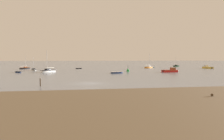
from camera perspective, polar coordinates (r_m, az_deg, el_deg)
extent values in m
plane|color=gray|center=(38.97, -6.04, -3.64)|extent=(800.00, 800.00, 0.00)
cube|color=brown|center=(15.08, -15.99, -14.35)|extent=(349.59, 31.75, 0.14)
sphere|color=#402F1E|center=(27.56, 25.49, -6.11)|extent=(0.32, 0.32, 0.32)
ellipsoid|color=#23602D|center=(126.81, 17.00, 0.98)|extent=(5.50, 3.31, 0.91)
cube|color=black|center=(126.80, 17.00, 1.15)|extent=(4.71, 2.89, 0.09)
cube|color=black|center=(126.60, 16.92, 1.26)|extent=(1.50, 1.27, 0.33)
cylinder|color=#B7BABF|center=(126.41, 16.87, 2.32)|extent=(0.09, 0.09, 4.99)
cylinder|color=beige|center=(127.26, 17.21, 1.42)|extent=(2.79, 1.15, 0.18)
ellipsoid|color=black|center=(95.98, -9.00, 0.40)|extent=(3.00, 1.38, 0.46)
cube|color=black|center=(95.97, -9.00, 0.51)|extent=(2.77, 1.33, 0.06)
cube|color=black|center=(95.98, -9.00, 0.47)|extent=(0.30, 0.91, 0.05)
ellipsoid|color=white|center=(73.34, -16.86, -0.42)|extent=(5.79, 6.75, 1.18)
cube|color=black|center=(73.31, -16.86, -0.05)|extent=(5.01, 5.80, 0.12)
cube|color=black|center=(73.05, -17.05, 0.20)|extent=(1.92, 2.02, 0.42)
cylinder|color=#B7BABF|center=(72.77, -17.24, 2.57)|extent=(0.12, 0.12, 6.49)
cylinder|color=beige|center=(73.89, -16.41, 0.58)|extent=(2.44, 3.16, 0.24)
ellipsoid|color=orange|center=(103.87, 9.90, 0.66)|extent=(6.47, 5.45, 1.12)
cube|color=silver|center=(103.86, 9.90, 0.91)|extent=(5.56, 4.71, 0.11)
cube|color=silver|center=(104.11, 10.00, 1.08)|extent=(1.93, 1.82, 0.40)
cylinder|color=#B7BABF|center=(104.27, 10.10, 2.67)|extent=(0.11, 0.11, 6.18)
cylinder|color=beige|center=(103.16, 9.64, 1.30)|extent=(3.04, 2.28, 0.22)
ellipsoid|color=#197084|center=(112.49, 11.20, 0.77)|extent=(1.68, 3.24, 0.49)
cube|color=silver|center=(112.48, 11.20, 0.88)|extent=(1.61, 2.99, 0.06)
cube|color=silver|center=(112.48, 11.20, 0.84)|extent=(0.97, 0.39, 0.05)
ellipsoid|color=white|center=(85.93, -20.44, -0.03)|extent=(3.12, 4.98, 0.82)
cube|color=#33383F|center=(85.92, -20.45, 0.19)|extent=(2.72, 4.26, 0.08)
cube|color=#33383F|center=(86.14, -20.48, 0.35)|extent=(1.18, 1.37, 0.30)
cylinder|color=#B7BABF|center=(86.26, -20.53, 1.76)|extent=(0.08, 0.08, 4.53)
cylinder|color=beige|center=(85.31, -20.38, 0.53)|extent=(1.11, 2.50, 0.16)
ellipsoid|color=black|center=(101.45, -22.54, 0.39)|extent=(5.01, 5.16, 0.95)
cube|color=brown|center=(101.44, -22.55, 0.60)|extent=(4.32, 4.44, 0.09)
cube|color=brown|center=(101.58, -22.42, 0.76)|extent=(1.59, 1.61, 0.34)
cylinder|color=#B7BABF|center=(101.64, -22.35, 2.13)|extent=(0.09, 0.09, 5.20)
cylinder|color=beige|center=(101.04, -22.88, 0.94)|extent=(2.21, 2.32, 0.19)
cube|color=gold|center=(108.14, 24.53, 0.53)|extent=(2.83, 5.32, 0.99)
cone|color=gold|center=(110.10, 23.60, 0.59)|extent=(2.21, 1.86, 2.00)
cube|color=silver|center=(108.17, 24.51, 0.73)|extent=(2.89, 5.44, 0.11)
cube|color=silver|center=(109.00, 24.11, 1.02)|extent=(1.74, 1.44, 0.77)
cube|color=#384751|center=(109.45, 23.90, 1.07)|extent=(1.54, 0.50, 0.62)
cube|color=black|center=(106.33, 25.43, 0.55)|extent=(0.44, 0.37, 0.71)
cube|color=red|center=(73.78, 15.36, -0.36)|extent=(5.41, 2.85, 1.01)
cone|color=red|center=(75.28, 17.08, -0.32)|extent=(1.88, 2.24, 2.03)
cube|color=brown|center=(73.79, 15.40, -0.07)|extent=(5.53, 2.91, 0.11)
cube|color=brown|center=(74.41, 16.16, 0.35)|extent=(1.45, 1.76, 0.79)
cube|color=#384751|center=(74.75, 16.56, 0.40)|extent=(0.50, 1.57, 0.63)
cube|color=black|center=(72.44, 13.69, -0.28)|extent=(0.37, 0.45, 0.72)
ellipsoid|color=navy|center=(65.65, 1.32, -0.75)|extent=(4.82, 3.16, 0.72)
cube|color=silver|center=(65.63, 1.32, -0.48)|extent=(4.47, 3.00, 0.10)
cube|color=silver|center=(65.64, 1.32, -0.57)|extent=(0.80, 1.41, 0.07)
ellipsoid|color=navy|center=(75.44, -24.09, -0.53)|extent=(3.24, 3.95, 0.61)
cube|color=#33383F|center=(75.43, -24.09, -0.34)|extent=(3.05, 3.68, 0.08)
cube|color=#33383F|center=(75.43, -24.09, -0.41)|extent=(1.13, 0.86, 0.06)
cylinder|color=#198C2D|center=(74.65, 4.34, -0.28)|extent=(0.90, 0.90, 0.70)
cone|color=#198C2D|center=(74.61, 4.35, 0.26)|extent=(0.72, 0.72, 0.70)
cylinder|color=black|center=(74.58, 4.35, 0.87)|extent=(0.10, 0.10, 0.90)
cylinder|color=#403323|center=(36.61, -18.87, -3.21)|extent=(0.18, 0.18, 1.62)
cylinder|color=silver|center=(36.54, -18.89, -2.04)|extent=(0.22, 0.22, 0.08)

